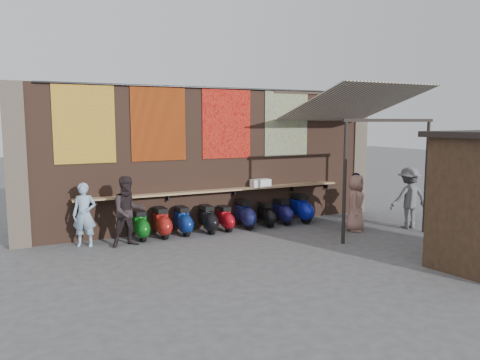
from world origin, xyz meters
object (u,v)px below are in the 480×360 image
(scooter_stool_4, at_px, (225,219))
(scooter_stool_8, at_px, (301,208))
(shopper_navy, at_px, (356,199))
(shopper_tan, at_px, (356,203))
(scooter_stool_6, at_px, (266,215))
(shopper_grey, at_px, (409,198))
(scooter_stool_3, at_px, (208,219))
(scooter_stool_1, at_px, (162,223))
(scooter_stool_2, at_px, (183,221))
(diner_left, at_px, (84,215))
(shelf_box, at_px, (260,183))
(scooter_stool_7, at_px, (282,212))
(scooter_stool_5, at_px, (245,214))
(scooter_stool_0, at_px, (140,225))
(diner_right, at_px, (128,211))

(scooter_stool_4, relative_size, scooter_stool_8, 0.81)
(shopper_navy, bearing_deg, shopper_tan, 19.89)
(scooter_stool_6, distance_m, shopper_tan, 2.57)
(shopper_grey, bearing_deg, shopper_tan, -3.67)
(scooter_stool_8, bearing_deg, shopper_tan, -66.29)
(scooter_stool_3, bearing_deg, scooter_stool_1, 177.22)
(scooter_stool_4, distance_m, scooter_stool_8, 2.54)
(scooter_stool_2, xyz_separation_m, diner_left, (-2.55, -0.04, 0.41))
(shelf_box, relative_size, shopper_tan, 0.36)
(scooter_stool_7, bearing_deg, scooter_stool_4, -178.95)
(shelf_box, xyz_separation_m, scooter_stool_6, (0.00, -0.35, -0.90))
(scooter_stool_4, relative_size, shopper_navy, 0.46)
(scooter_stool_6, distance_m, shopper_navy, 2.70)
(scooter_stool_6, bearing_deg, scooter_stool_2, 177.97)
(scooter_stool_1, xyz_separation_m, scooter_stool_8, (4.36, -0.03, 0.03))
(scooter_stool_1, distance_m, shopper_navy, 5.70)
(scooter_stool_3, xyz_separation_m, diner_left, (-3.24, 0.03, 0.41))
(shelf_box, bearing_deg, scooter_stool_5, -157.43)
(shelf_box, height_order, scooter_stool_8, shelf_box)
(scooter_stool_0, distance_m, scooter_stool_4, 2.40)
(scooter_stool_5, distance_m, shopper_navy, 3.33)
(diner_right, xyz_separation_m, shopper_grey, (7.68, -1.57, 0.02))
(scooter_stool_1, relative_size, scooter_stool_2, 1.04)
(shopper_navy, distance_m, shopper_tan, 0.77)
(scooter_stool_5, xyz_separation_m, scooter_stool_7, (1.26, -0.01, -0.04))
(scooter_stool_0, height_order, shopper_grey, shopper_grey)
(scooter_stool_2, distance_m, diner_left, 2.58)
(scooter_stool_3, height_order, shopper_navy, shopper_navy)
(diner_right, xyz_separation_m, shopper_tan, (6.06, -1.20, -0.07))
(scooter_stool_5, xyz_separation_m, shopper_grey, (4.25, -2.04, 0.48))
(shopper_navy, bearing_deg, scooter_stool_4, -45.10)
(shopper_navy, relative_size, shopper_tan, 0.98)
(scooter_stool_0, xyz_separation_m, scooter_stool_8, (4.94, -0.03, 0.04))
(scooter_stool_0, bearing_deg, scooter_stool_3, -1.83)
(scooter_stool_7, relative_size, shopper_tan, 0.49)
(scooter_stool_0, bearing_deg, scooter_stool_2, 0.76)
(scooter_stool_6, bearing_deg, shopper_tan, -39.12)
(scooter_stool_2, distance_m, scooter_stool_3, 0.69)
(scooter_stool_5, distance_m, shopper_grey, 4.74)
(scooter_stool_8, relative_size, diner_left, 0.56)
(shopper_navy, bearing_deg, scooter_stool_7, -59.60)
(shelf_box, distance_m, shopper_grey, 4.29)
(scooter_stool_7, bearing_deg, scooter_stool_6, -173.62)
(shelf_box, height_order, scooter_stool_0, shelf_box)
(shopper_grey, bearing_deg, scooter_stool_0, -6.50)
(scooter_stool_1, xyz_separation_m, scooter_stool_2, (0.60, 0.01, -0.01))
(scooter_stool_2, relative_size, diner_left, 0.51)
(diner_left, height_order, shopper_grey, shopper_grey)
(scooter_stool_2, height_order, diner_left, diner_left)
(scooter_stool_2, xyz_separation_m, scooter_stool_3, (0.69, -0.07, -0.00))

